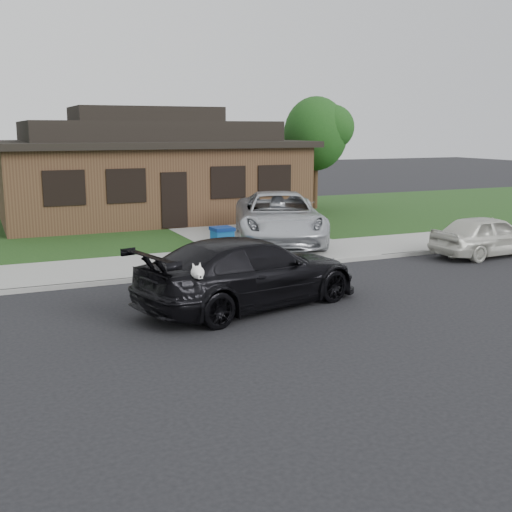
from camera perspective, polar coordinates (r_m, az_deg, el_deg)
name	(u,v)px	position (r m, az deg, el deg)	size (l,w,h in m)	color
ground	(141,322)	(13.34, -10.15, -5.80)	(120.00, 120.00, 0.00)	black
sidewalk	(97,271)	(18.08, -13.94, -1.27)	(60.00, 3.00, 0.12)	gray
curb	(108,282)	(16.63, -13.03, -2.30)	(60.00, 0.12, 0.12)	gray
lawn	(60,229)	(25.88, -17.03, 2.28)	(60.00, 13.00, 0.13)	#193814
driveway	(233,231)	(24.43, -2.05, 2.27)	(4.50, 13.00, 0.14)	gray
sedan	(249,272)	(14.10, -0.60, -1.45)	(5.69, 3.46, 1.54)	black
minivan	(279,217)	(21.44, 2.04, 3.45)	(2.76, 5.98, 1.66)	silver
white_compact	(487,235)	(21.03, 19.89, 1.73)	(1.51, 3.76, 1.28)	beige
recycling_bin	(222,244)	(18.51, -3.01, 1.09)	(0.62, 0.65, 0.98)	navy
house	(147,170)	(28.34, -9.66, 7.56)	(12.60, 8.60, 4.65)	#422B1C
tree_1	(319,132)	(30.76, 5.65, 10.88)	(3.15, 3.00, 5.25)	#332114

